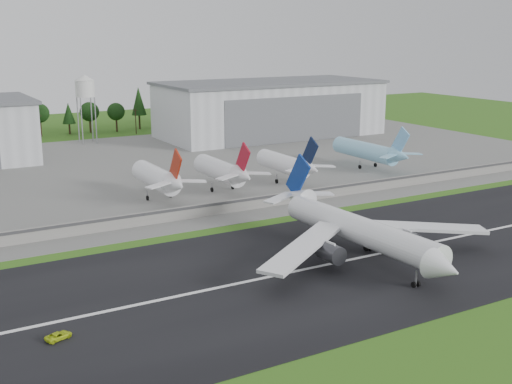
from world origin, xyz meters
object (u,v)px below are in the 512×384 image
parked_jet_red_a (160,179)px  parked_jet_red_b (224,171)px  parked_jet_navy (289,164)px  main_airliner (361,237)px  parked_jet_skyblue (371,151)px  ground_vehicle (59,336)px

parked_jet_red_a → parked_jet_red_b: 20.34m
parked_jet_red_a → parked_jet_navy: parked_jet_red_a is taller
main_airliner → parked_jet_red_b: size_ratio=1.89×
parked_jet_navy → parked_jet_red_a: bearing=180.0°
main_airliner → parked_jet_red_b: (1.87, 67.02, 1.45)m
parked_jet_skyblue → parked_jet_red_b: bearing=-175.2°
ground_vehicle → parked_jet_navy: bearing=-69.3°
parked_jet_red_a → ground_vehicle: bearing=-121.9°
parked_jet_red_b → parked_jet_skyblue: 60.19m
parked_jet_navy → parked_jet_red_b: bearing=179.9°
parked_jet_red_a → parked_jet_red_b: size_ratio=1.00×
main_airliner → parked_jet_navy: 71.38m
main_airliner → ground_vehicle: main_airliner is taller
ground_vehicle → parked_jet_skyblue: 148.13m
parked_jet_red_b → main_airliner: bearing=-91.6°
main_airliner → parked_jet_red_b: main_airliner is taller
parked_jet_red_a → parked_jet_skyblue: (80.32, 5.00, -0.10)m
main_airliner → parked_jet_red_a: 69.53m
parked_jet_red_a → parked_jet_red_b: bearing=0.0°
parked_jet_red_a → parked_jet_red_b: parked_jet_red_b is taller
ground_vehicle → parked_jet_red_a: bearing=-50.7°
parked_jet_navy → parked_jet_skyblue: size_ratio=0.84×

